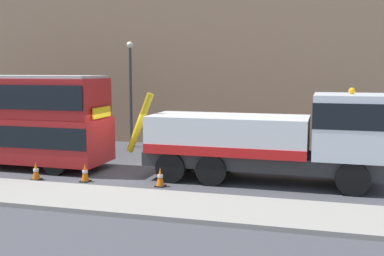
% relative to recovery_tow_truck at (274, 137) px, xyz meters
% --- Properties ---
extents(ground_plane, '(120.00, 120.00, 0.00)m').
position_rel_recovery_tow_truck_xyz_m(ground_plane, '(-6.06, 0.09, -1.76)').
color(ground_plane, '#424247').
extents(near_kerb, '(60.00, 2.80, 0.15)m').
position_rel_recovery_tow_truck_xyz_m(near_kerb, '(-6.06, -4.11, -1.68)').
color(near_kerb, gray).
rests_on(near_kerb, ground_plane).
extents(building_facade, '(60.00, 1.50, 16.00)m').
position_rel_recovery_tow_truck_xyz_m(building_facade, '(-6.06, 8.46, 6.31)').
color(building_facade, '#9E7A5B').
rests_on(building_facade, ground_plane).
extents(recovery_tow_truck, '(10.16, 2.77, 3.67)m').
position_rel_recovery_tow_truck_xyz_m(recovery_tow_truck, '(0.00, 0.00, 0.00)').
color(recovery_tow_truck, '#2D2D2D').
rests_on(recovery_tow_truck, ground_plane).
extents(traffic_cone_near_bus, '(0.36, 0.36, 0.72)m').
position_rel_recovery_tow_truck_xyz_m(traffic_cone_near_bus, '(-9.04, -2.06, -1.42)').
color(traffic_cone_near_bus, orange).
rests_on(traffic_cone_near_bus, ground_plane).
extents(traffic_cone_midway, '(0.36, 0.36, 0.72)m').
position_rel_recovery_tow_truck_xyz_m(traffic_cone_midway, '(-7.04, -1.81, -1.42)').
color(traffic_cone_midway, orange).
rests_on(traffic_cone_midway, ground_plane).
extents(traffic_cone_near_truck, '(0.36, 0.36, 0.72)m').
position_rel_recovery_tow_truck_xyz_m(traffic_cone_near_truck, '(-3.98, -1.74, -1.42)').
color(traffic_cone_near_truck, orange).
rests_on(traffic_cone_near_truck, ground_plane).
extents(street_lamp, '(0.36, 0.36, 5.83)m').
position_rel_recovery_tow_truck_xyz_m(street_lamp, '(-8.51, 6.26, 1.71)').
color(street_lamp, '#38383D').
rests_on(street_lamp, ground_plane).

